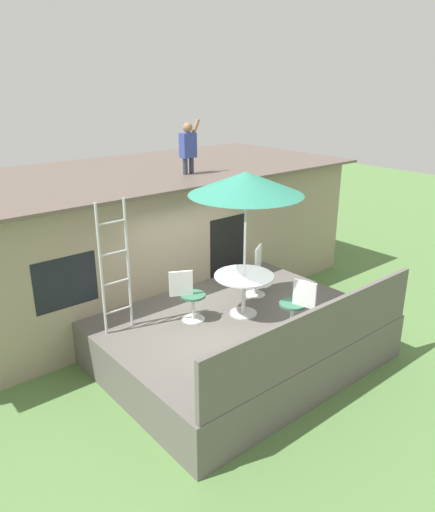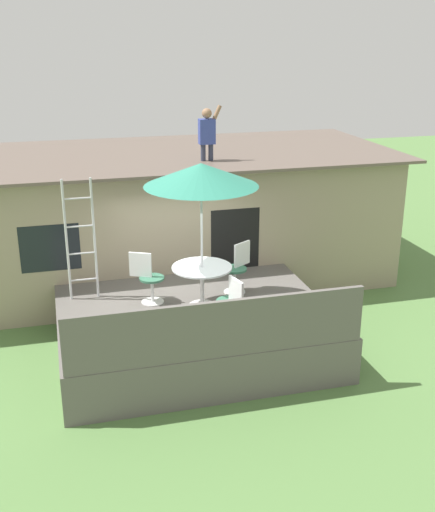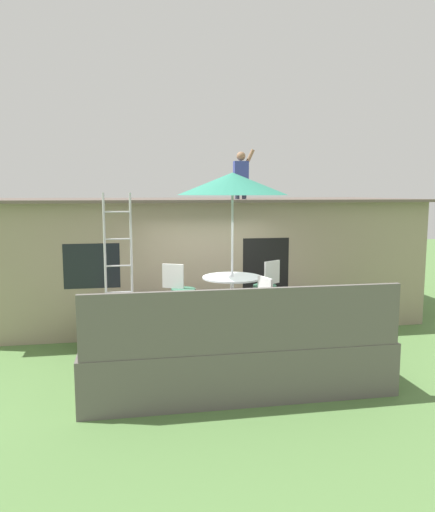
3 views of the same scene
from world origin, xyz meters
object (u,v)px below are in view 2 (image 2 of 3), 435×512
at_px(patio_umbrella, 201,175).
at_px(patio_chair_right, 237,268).
at_px(patio_chair_near, 232,304).
at_px(patio_chair_left, 148,278).
at_px(person_figure, 207,131).
at_px(patio_table, 202,275).
at_px(step_ladder, 81,240).

distance_m(patio_umbrella, patio_chair_right, 2.11).
bearing_deg(patio_chair_near, patio_chair_left, 24.24).
bearing_deg(person_figure, patio_table, -106.22).
bearing_deg(patio_chair_near, patio_chair_right, -33.73).
bearing_deg(patio_umbrella, patio_chair_near, -75.99).
distance_m(patio_table, person_figure, 3.37).
height_order(step_ladder, patio_chair_left, step_ladder).
bearing_deg(patio_table, patio_chair_right, 32.39).
distance_m(step_ladder, patio_chair_left, 1.35).
bearing_deg(patio_chair_right, step_ladder, -41.16).
xyz_separation_m(patio_table, patio_chair_left, (-0.88, 0.43, -0.13)).
relative_size(patio_chair_right, patio_chair_near, 1.00).
xyz_separation_m(person_figure, patio_chair_right, (0.04, -2.05, -2.21)).
xyz_separation_m(patio_chair_left, patio_chair_right, (1.66, 0.06, 0.00)).
bearing_deg(patio_chair_near, patio_umbrella, -0.00).
height_order(patio_table, step_ladder, step_ladder).
relative_size(person_figure, patio_chair_near, 1.21).
xyz_separation_m(step_ladder, patio_chair_right, (2.75, -0.42, -0.64)).
distance_m(patio_umbrella, person_figure, 2.67).
xyz_separation_m(patio_table, patio_umbrella, (0.00, 0.00, 1.76)).
height_order(person_figure, patio_chair_near, person_figure).
distance_m(patio_chair_left, patio_chair_near, 1.82).
bearing_deg(patio_umbrella, patio_table, -128.66).
bearing_deg(step_ladder, patio_chair_near, -40.91).
xyz_separation_m(patio_table, person_figure, (0.74, 2.55, 2.08)).
relative_size(patio_umbrella, patio_chair_right, 2.76).
bearing_deg(person_figure, patio_chair_left, -127.46).
distance_m(step_ladder, patio_chair_near, 3.00).
distance_m(patio_umbrella, patio_chair_left, 2.13).
bearing_deg(patio_umbrella, patio_chair_left, 153.75).
height_order(patio_chair_left, patio_chair_near, same).
bearing_deg(step_ladder, person_figure, 30.99).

